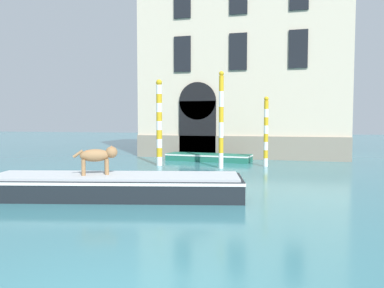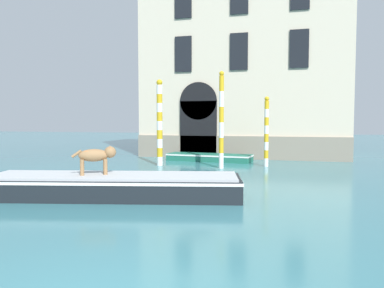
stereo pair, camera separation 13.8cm
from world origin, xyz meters
name	(u,v)px [view 1 (the left image)]	position (x,y,z in m)	size (l,w,h in m)	color
palazzo_left	(244,32)	(-0.79, 20.92, 7.88)	(12.31, 6.13, 15.80)	beige
boat_foreground	(115,185)	(-2.81, 6.26, 0.35)	(7.59, 3.46, 0.65)	black
dog_on_deck	(98,156)	(-3.29, 6.19, 1.20)	(1.13, 0.78, 0.84)	#997047
boat_moored_near_palazzo	(209,157)	(-2.17, 16.43, 0.21)	(4.77, 1.86, 0.39)	#1E6651
mooring_pole_0	(159,122)	(-4.08, 13.76, 2.13)	(0.29, 0.29, 4.21)	white
mooring_pole_1	(266,131)	(1.00, 14.75, 1.70)	(0.22, 0.22, 3.37)	white
mooring_pole_2	(221,120)	(-0.97, 13.50, 2.26)	(0.23, 0.23, 4.48)	white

